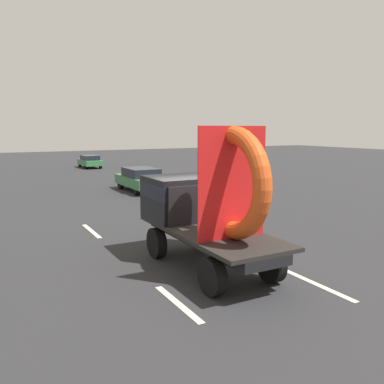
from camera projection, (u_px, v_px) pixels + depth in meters
ground_plane at (207, 259)px, 11.70m from camera, size 120.00×120.00×0.00m
flatbed_truck at (201, 204)px, 11.05m from camera, size 2.02×4.95×3.82m
distant_sedan at (141, 179)px, 24.40m from camera, size 1.85×4.31×1.41m
lane_dash_left_near at (178, 303)px, 8.75m from camera, size 0.16×2.10×0.01m
lane_dash_left_far at (92, 231)px, 14.94m from camera, size 0.16×2.24×0.01m
lane_dash_right_near at (310, 281)px, 10.01m from camera, size 0.16×2.78×0.01m
lane_dash_right_far at (171, 219)px, 16.97m from camera, size 0.16×2.06×0.01m
oncoming_car at (90, 161)px, 38.94m from camera, size 1.58×3.69×1.20m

